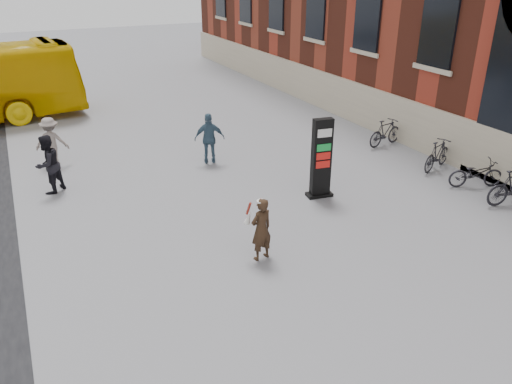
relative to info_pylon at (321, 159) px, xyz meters
name	(u,v)px	position (x,y,z in m)	size (l,w,h in m)	color
ground	(244,258)	(-3.67, -2.26, -1.25)	(100.00, 100.00, 0.00)	#9E9EA3
info_pylon	(321,159)	(0.00, 0.00, 0.00)	(0.86, 0.52, 2.51)	black
woman	(261,228)	(-3.28, -2.43, -0.42)	(0.70, 0.66, 1.64)	black
pedestrian_a	(48,164)	(-7.50, 4.03, -0.31)	(0.92, 0.71, 1.89)	black
pedestrian_b	(51,141)	(-7.16, 6.50, -0.38)	(1.13, 0.65, 1.75)	gray
pedestrian_c	(210,138)	(-2.02, 4.20, -0.33)	(1.08, 0.45, 1.85)	#3B576C
bike_4	(476,173)	(4.93, -1.63, -0.79)	(0.62, 1.78, 0.93)	black
bike_5	(437,155)	(4.93, 0.08, -0.72)	(0.50, 1.78, 1.07)	black
bike_7	(385,132)	(4.93, 2.88, -0.72)	(0.50, 1.78, 1.07)	black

